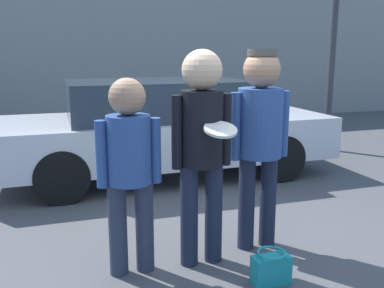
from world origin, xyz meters
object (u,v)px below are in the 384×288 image
person_left (129,162)px  person_middle_with_frisbee (202,138)px  person_right (260,129)px  parked_car_near (163,128)px  handbag (271,268)px

person_left → person_middle_with_frisbee: size_ratio=0.88×
person_right → parked_car_near: person_right is taller
person_middle_with_frisbee → handbag: size_ratio=6.05×
person_middle_with_frisbee → person_right: size_ratio=1.00×
parked_car_near → handbag: parked_car_near is taller
person_middle_with_frisbee → handbag: person_middle_with_frisbee is taller
person_middle_with_frisbee → person_right: (0.60, 0.14, 0.02)m
person_left → parked_car_near: (0.96, 2.71, -0.23)m
handbag → person_middle_with_frisbee: bearing=128.6°
person_middle_with_frisbee → person_right: bearing=13.6°
person_left → parked_car_near: size_ratio=0.33×
person_right → handbag: (-0.20, -0.65, -0.99)m
person_right → handbag: size_ratio=6.06×
person_left → handbag: 1.39m
person_right → parked_car_near: size_ratio=0.38×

